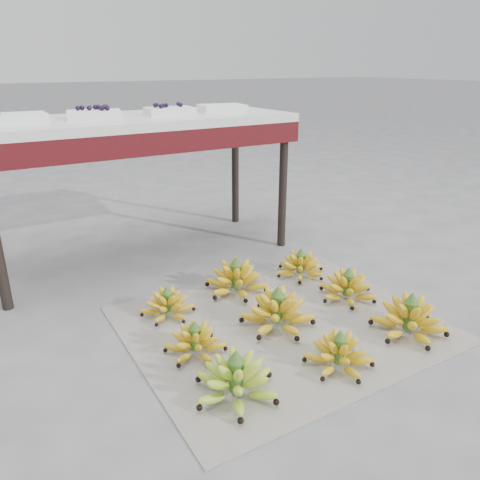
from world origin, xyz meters
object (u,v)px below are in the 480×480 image
bunch_mid_right (348,288)px  bunch_back_left (168,305)px  bunch_front_center (339,354)px  bunch_front_right (409,319)px  bunch_back_right (301,266)px  vendor_table (137,134)px  bunch_mid_left (195,342)px  tray_far_left (17,118)px  tray_far_right (222,108)px  newspaper_mat (281,325)px  bunch_mid_center (277,312)px  bunch_back_center (236,279)px  tray_right (170,111)px  bunch_front_left (236,380)px  tray_left (94,114)px

bunch_mid_right → bunch_back_left: 0.84m
bunch_front_center → bunch_mid_right: bearing=43.8°
bunch_front_right → bunch_back_right: 0.67m
bunch_back_left → vendor_table: (0.17, 0.72, 0.64)m
bunch_mid_left → tray_far_left: bearing=102.4°
bunch_back_left → bunch_back_right: 0.76m
bunch_front_right → bunch_back_left: bearing=156.3°
vendor_table → tray_far_right: bearing=-2.7°
newspaper_mat → bunch_mid_center: bunch_mid_center is taller
bunch_back_center → tray_right: 0.98m
vendor_table → bunch_mid_left: bearing=-100.7°
bunch_back_left → tray_far_left: 1.13m
bunch_front_right → bunch_mid_left: (-0.81, 0.32, -0.01)m
bunch_front_right → bunch_back_left: bunch_front_right is taller
bunch_front_center → tray_far_left: bearing=119.7°
newspaper_mat → tray_far_right: tray_far_right is taller
bunch_front_left → bunch_back_right: 1.00m
bunch_front_left → bunch_front_center: bearing=-9.4°
bunch_front_left → bunch_mid_left: 0.29m
bunch_front_center → tray_far_right: (0.29, 1.37, 0.75)m
tray_far_left → tray_right: (0.75, -0.04, 0.00)m
bunch_mid_right → tray_far_left: bearing=145.2°
tray_right → tray_far_right: bearing=1.8°
vendor_table → bunch_front_center: bearing=-81.3°
bunch_front_right → bunch_back_right: bunch_front_right is taller
bunch_back_left → bunch_back_center: bearing=-11.8°
bunch_mid_center → tray_left: (-0.41, 1.02, 0.74)m
bunch_front_left → bunch_front_right: bunch_front_right is taller
bunch_front_center → bunch_mid_right: 0.55m
newspaper_mat → bunch_mid_left: size_ratio=4.77×
bunch_mid_right → tray_right: (-0.44, 0.98, 0.75)m
newspaper_mat → bunch_mid_left: (-0.41, -0.00, 0.05)m
tray_left → bunch_front_right: bearing=-58.0°
bunch_front_right → bunch_mid_center: bearing=158.5°
bunch_front_right → bunch_front_left: bearing=-166.6°
newspaper_mat → bunch_back_right: (0.37, 0.35, 0.06)m
bunch_front_center → bunch_back_left: size_ratio=0.85×
tray_right → bunch_back_right: bearing=-58.3°
bunch_front_right → tray_right: size_ratio=1.40×
bunch_mid_center → bunch_back_center: bunch_mid_center is taller
tray_right → bunch_front_left: bearing=-105.7°
newspaper_mat → bunch_front_left: bunch_front_left is taller
bunch_back_right → bunch_mid_right: bearing=-72.5°
newspaper_mat → vendor_table: 1.27m
vendor_table → bunch_mid_right: bearing=-58.8°
bunch_mid_left → bunch_mid_right: 0.81m
bunch_front_center → bunch_back_left: bearing=120.3°
bunch_mid_right → bunch_back_right: size_ratio=0.96×
bunch_mid_center → tray_right: bearing=67.1°
tray_far_right → vendor_table: bearing=177.3°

